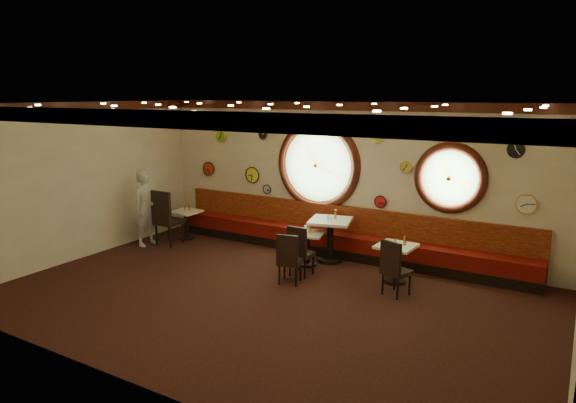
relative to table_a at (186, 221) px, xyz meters
The scene contains 48 objects.
floor 4.16m from the table_a, 29.82° to the right, with size 9.00×6.00×0.00m, color black.
ceiling 4.98m from the table_a, 29.82° to the right, with size 9.00×6.00×0.02m, color gold.
wall_back 3.89m from the table_a, 14.72° to the left, with size 9.00×0.02×3.20m, color beige.
wall_front 6.31m from the table_a, 54.64° to the right, with size 9.00×0.02×3.20m, color beige.
wall_left 2.54m from the table_a, 113.89° to the right, with size 0.02×6.00×3.20m, color beige.
molding_back 4.57m from the table_a, 13.97° to the left, with size 9.00×0.10×0.18m, color #39120A.
molding_front 6.72m from the table_a, 54.37° to the right, with size 9.00×0.10×0.18m, color #39120A.
molding_left 3.49m from the table_a, 112.71° to the right, with size 0.10×6.00×0.18m, color #39120A.
banquette_base 3.66m from the table_a, 10.47° to the left, with size 8.00×0.55×0.20m, color black.
banquette_seat 3.65m from the table_a, 10.47° to the left, with size 8.00×0.55×0.30m, color #5C0B07.
banquette_back 3.71m from the table_a, 13.82° to the left, with size 8.00×0.10×0.55m, color #63070C.
porthole_left_glass 3.44m from the table_a, 17.43° to the left, with size 1.66×1.66×0.02m, color #81B26A.
porthole_left_frame 3.44m from the table_a, 17.16° to the left, with size 1.98×1.98×0.18m, color #39120A.
porthole_left_ring 3.43m from the table_a, 16.64° to the left, with size 1.61×1.61×0.03m, color gold.
porthole_right_glass 6.02m from the table_a, ahead, with size 1.10×1.10×0.02m, color #81B26A.
porthole_right_frame 6.02m from the table_a, ahead, with size 1.38×1.38×0.18m, color #39120A.
porthole_right_ring 6.02m from the table_a, ahead, with size 1.09×1.09×0.03m, color gold.
wall_clock_0 1.91m from the table_a, 35.02° to the left, with size 0.36×0.36×0.03m, color yellow.
wall_clock_1 2.07m from the table_a, 28.13° to the left, with size 0.20×0.20×0.03m, color silver.
wall_clock_2 2.16m from the table_a, 66.70° to the left, with size 0.26×0.26×0.03m, color #7CD029.
wall_clock_3 5.25m from the table_a, 10.36° to the left, with size 0.22×0.22×0.03m, color gold.
wall_clock_4 4.60m from the table_a, 11.50° to the left, with size 0.24×0.24×0.03m, color red.
wall_clock_5 7.27m from the table_a, ahead, with size 0.34×0.34×0.03m, color white.
wall_clock_6 7.22m from the table_a, ahead, with size 0.28×0.28×0.03m, color black.
wall_clock_7 1.45m from the table_a, 90.70° to the left, with size 0.32×0.32×0.03m, color #B33311.
wall_clock_8 4.92m from the table_a, 11.76° to the left, with size 0.30×0.30×0.03m, color #7EB538.
wall_clock_9 2.73m from the table_a, 29.61° to the left, with size 0.24×0.24×0.03m, color black.
table_a is the anchor object (origin of this frame).
table_b 3.38m from the table_a, ahead, with size 0.74×0.74×0.68m.
table_c 3.66m from the table_a, ahead, with size 0.97×0.97×0.88m.
table_d 5.20m from the table_a, ahead, with size 0.69×0.69×0.71m.
chair_a 0.73m from the table_a, 91.09° to the right, with size 0.54×0.54×0.78m.
chair_b 3.66m from the table_a, 14.08° to the right, with size 0.42×0.42×0.60m.
chair_c 3.83m from the table_a, 20.55° to the right, with size 0.48×0.48×0.58m.
chair_d 5.45m from the table_a, ahead, with size 0.52×0.52×0.60m.
condiment_a_salt 0.32m from the table_a, 139.30° to the left, with size 0.04×0.04×0.11m, color silver.
condiment_b_salt 3.29m from the table_a, ahead, with size 0.04×0.04×0.11m, color silver.
condiment_c_salt 3.65m from the table_a, ahead, with size 0.04×0.04×0.10m, color #BDBCC1.
condiment_d_salt 5.17m from the table_a, ahead, with size 0.03×0.03×0.09m, color silver.
condiment_a_pepper 0.30m from the table_a, 71.80° to the right, with size 0.03×0.03×0.10m, color silver.
condiment_b_pepper 3.37m from the table_a, ahead, with size 0.04×0.04×0.11m, color silver.
condiment_c_pepper 3.74m from the table_a, ahead, with size 0.03×0.03×0.09m, color silver.
condiment_d_pepper 5.18m from the table_a, ahead, with size 0.03×0.03×0.09m, color silver.
condiment_a_bottle 0.33m from the table_a, 40.27° to the left, with size 0.05×0.05×0.15m, color gold.
condiment_b_bottle 3.44m from the table_a, ahead, with size 0.06×0.06×0.18m, color yellow.
condiment_c_bottle 3.76m from the table_a, ahead, with size 0.06×0.06×0.18m, color gold.
condiment_d_bottle 5.35m from the table_a, ahead, with size 0.05×0.05×0.16m, color #C5832E.
waiter 1.04m from the table_a, 115.95° to the right, with size 0.63×0.41×1.72m, color silver.
Camera 1 is at (4.41, -6.80, 3.36)m, focal length 32.00 mm.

